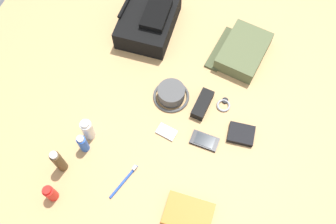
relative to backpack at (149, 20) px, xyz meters
The scene contains 15 objects.
ground_plane 0.49m from the backpack, 149.53° to the right, with size 2.64×2.02×0.02m, color tan.
backpack is the anchor object (origin of this frame).
toiletry_pouch 0.47m from the backpack, 90.43° to the right, with size 0.29×0.27×0.07m.
bucket_hat 0.40m from the backpack, 144.92° to the right, with size 0.16×0.16×0.07m.
sunscreen_spray 0.91m from the backpack, behind, with size 0.04×0.04×0.11m.
cologne_bottle 0.79m from the backpack, behind, with size 0.04×0.04×0.16m.
deodorant_spray 0.68m from the backpack, behind, with size 0.04×0.04×0.11m.
toothpaste_tube 0.62m from the backpack, behind, with size 0.05×0.05×0.13m.
paperback_novel 0.92m from the backpack, 149.76° to the right, with size 0.14×0.19×0.03m.
cell_phone 0.65m from the backpack, 137.96° to the right, with size 0.07×0.12×0.01m.
media_player 0.57m from the backpack, 151.59° to the right, with size 0.07×0.09×0.01m.
wristwatch 0.55m from the backpack, 121.89° to the right, with size 0.07×0.06×0.01m.
toothbrush 0.77m from the backpack, 166.57° to the right, with size 0.16×0.06×0.02m.
wallet 0.70m from the backpack, 125.04° to the right, with size 0.09×0.11×0.02m, color black.
sunglasses_case 0.50m from the backpack, 130.89° to the right, with size 0.14×0.06×0.04m, color black.
Camera 1 is at (-0.66, -0.23, 1.53)m, focal length 40.96 mm.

